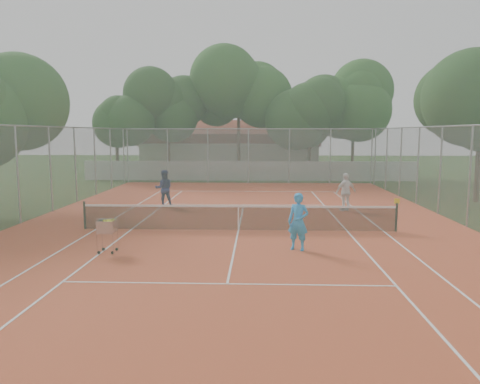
{
  "coord_description": "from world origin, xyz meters",
  "views": [
    {
      "loc": [
        0.76,
        -17.48,
        3.71
      ],
      "look_at": [
        0.0,
        1.5,
        1.3
      ],
      "focal_mm": 35.0,
      "sensor_mm": 36.0,
      "label": 1
    }
  ],
  "objects_px": {
    "tennis_net": "(238,218)",
    "clubhouse": "(231,148)",
    "player_far_left": "(164,188)",
    "player_near": "(298,222)",
    "ball_hopper": "(107,235)",
    "player_far_right": "(346,192)"
  },
  "relations": [
    {
      "from": "tennis_net",
      "to": "clubhouse",
      "type": "bearing_deg",
      "value": 93.95
    },
    {
      "from": "clubhouse",
      "to": "player_far_left",
      "type": "height_order",
      "value": "clubhouse"
    },
    {
      "from": "clubhouse",
      "to": "player_far_left",
      "type": "relative_size",
      "value": 8.9
    },
    {
      "from": "ball_hopper",
      "to": "tennis_net",
      "type": "bearing_deg",
      "value": 44.1
    },
    {
      "from": "clubhouse",
      "to": "player_far_left",
      "type": "bearing_deg",
      "value": -94.87
    },
    {
      "from": "player_near",
      "to": "clubhouse",
      "type": "bearing_deg",
      "value": 120.22
    },
    {
      "from": "clubhouse",
      "to": "ball_hopper",
      "type": "height_order",
      "value": "clubhouse"
    },
    {
      "from": "player_near",
      "to": "player_far_right",
      "type": "bearing_deg",
      "value": 92.29
    },
    {
      "from": "player_far_right",
      "to": "ball_hopper",
      "type": "bearing_deg",
      "value": 19.44
    },
    {
      "from": "player_far_right",
      "to": "ball_hopper",
      "type": "xyz_separation_m",
      "value": [
        -8.8,
        -8.22,
        -0.34
      ]
    },
    {
      "from": "tennis_net",
      "to": "player_far_left",
      "type": "distance_m",
      "value": 6.92
    },
    {
      "from": "player_far_left",
      "to": "ball_hopper",
      "type": "height_order",
      "value": "player_far_left"
    },
    {
      "from": "player_far_left",
      "to": "ball_hopper",
      "type": "relative_size",
      "value": 1.63
    },
    {
      "from": "clubhouse",
      "to": "ball_hopper",
      "type": "relative_size",
      "value": 14.54
    },
    {
      "from": "tennis_net",
      "to": "player_far_right",
      "type": "relative_size",
      "value": 6.57
    },
    {
      "from": "tennis_net",
      "to": "player_near",
      "type": "height_order",
      "value": "player_near"
    },
    {
      "from": "player_near",
      "to": "ball_hopper",
      "type": "bearing_deg",
      "value": -151.05
    },
    {
      "from": "player_far_left",
      "to": "ball_hopper",
      "type": "xyz_separation_m",
      "value": [
        0.09,
        -9.18,
        -0.36
      ]
    },
    {
      "from": "player_near",
      "to": "player_far_left",
      "type": "xyz_separation_m",
      "value": [
        -6.01,
        8.57,
        0.01
      ]
    },
    {
      "from": "player_near",
      "to": "player_far_left",
      "type": "bearing_deg",
      "value": 148.09
    },
    {
      "from": "player_near",
      "to": "player_far_right",
      "type": "distance_m",
      "value": 8.14
    },
    {
      "from": "tennis_net",
      "to": "ball_hopper",
      "type": "distance_m",
      "value": 5.27
    }
  ]
}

